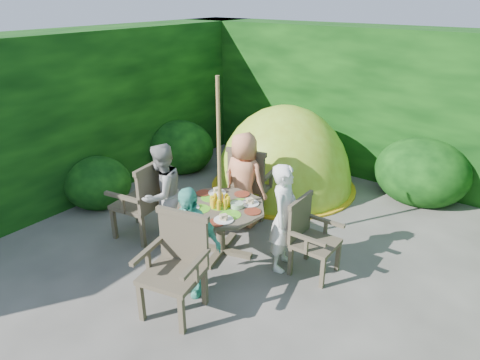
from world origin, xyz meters
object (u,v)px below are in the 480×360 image
Objects in this scene: child_front at (189,241)px; garden_chair_front at (176,263)px; dome_tent at (283,187)px; garden_chair_right at (310,236)px; garden_chair_back at (251,180)px; garden_chair_left at (143,199)px; child_back at (244,180)px; patio_table at (221,214)px; parasol_pole at (219,171)px; child_right at (284,218)px; child_left at (162,194)px.

garden_chair_front is at bearing -86.97° from child_front.
child_front is 0.43× the size of dome_tent.
dome_tent is at bearing 89.12° from child_front.
garden_chair_back reaches higher than garden_chair_right.
child_back is (0.84, 1.07, 0.12)m from garden_chair_left.
dome_tent is at bearing 89.17° from garden_chair_front.
patio_table is 0.62× the size of parasol_pole.
garden_chair_left is 0.83× the size of child_front.
child_front is (0.42, -1.54, -0.05)m from child_back.
dome_tent reaches higher than child_back.
garden_chair_front is 1.36m from child_right.
garden_chair_front is at bearing 149.85° from garden_chair_right.
parasol_pole is at bearing 96.48° from garden_chair_left.
dome_tent is (-1.18, 1.95, -0.65)m from child_right.
dome_tent reaches higher than child_left.
parasol_pole reaches higher than child_front.
dome_tent is at bearing -95.08° from garden_chair_back.
child_back is (-0.50, 1.82, 0.13)m from garden_chair_front.
child_back reaches higher than child_left.
garden_chair_left reaches higher than garden_chair_front.
garden_chair_front is at bearing -74.61° from parasol_pole.
garden_chair_left is (-1.05, -0.30, -0.55)m from parasol_pole.
child_right is at bearing 130.56° from garden_chair_back.
garden_chair_right is 0.87× the size of garden_chair_front.
garden_chair_right is 0.65× the size of child_back.
child_left reaches higher than garden_chair_right.
child_front is (0.21, -0.77, -0.48)m from parasol_pole.
garden_chair_left is 1.36m from child_back.
child_left is at bearing 105.21° from garden_chair_right.
child_left is 1.07× the size of child_front.
garden_chair_back is 1.89m from child_front.
garden_chair_left is 1.35m from child_front.
garden_chair_left is 1.54m from garden_chair_back.
garden_chair_right is 1.92m from child_left.
parasol_pole is 0.77× the size of dome_tent.
garden_chair_front is 0.75× the size of child_back.
child_back is at bearing 49.10° from child_right.
child_front is (-0.56, -0.98, -0.03)m from child_right.
child_left is at bearing 137.39° from child_front.
child_right is at bearing 149.19° from child_back.
parasol_pole reaches higher than garden_chair_front.
garden_chair_left is 0.79× the size of child_right.
parasol_pole is 1.23m from garden_chair_back.
patio_table is 1.38× the size of garden_chair_front.
garden_chair_back is 0.76× the size of child_left.
dome_tent reaches higher than garden_chair_right.
garden_chair_right is at bearing 16.19° from patio_table.
child_front is (1.26, -0.48, 0.07)m from garden_chair_left.
patio_table is at bearing 105.59° from garden_chair_right.
dome_tent reaches higher than child_right.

